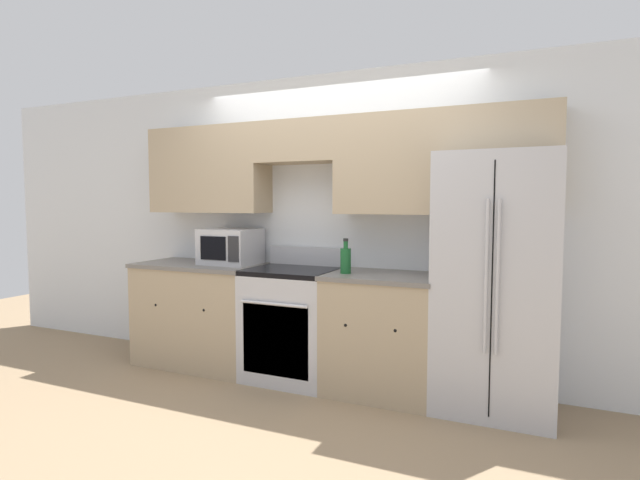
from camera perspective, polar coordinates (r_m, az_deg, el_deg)
The scene contains 8 objects.
ground_plane at distance 4.05m, azimuth -1.87°, elevation -17.32°, with size 12.00×12.00×0.00m, color #937A5B.
wall_back at distance 4.29m, azimuth 1.65°, elevation 4.43°, with size 8.00×0.39×2.60m.
lower_cabinets_left at distance 4.77m, azimuth -13.38°, elevation -8.19°, with size 1.18×0.64×0.94m.
lower_cabinets_right at distance 3.99m, azimuth 7.12°, elevation -10.56°, with size 0.86×0.64×0.94m.
oven_range at distance 4.28m, azimuth -3.14°, elevation -9.47°, with size 0.73×0.65×1.10m.
refrigerator at distance 3.79m, azimuth 19.51°, elevation -4.63°, with size 0.82×0.74×1.84m.
microwave at distance 4.58m, azimuth -10.17°, elevation -0.73°, with size 0.48×0.42×0.32m.
bottle at distance 3.91m, azimuth 2.95°, elevation -2.25°, with size 0.08×0.08×0.27m.
Camera 1 is at (1.65, -3.38, 1.49)m, focal length 28.00 mm.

